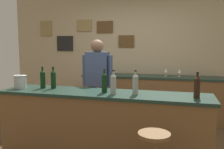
# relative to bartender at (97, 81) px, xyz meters

# --- Properties ---
(ground_plane) EXTENTS (10.00, 10.00, 0.00)m
(ground_plane) POSITION_rel_bartender_xyz_m (0.34, -0.39, -0.94)
(ground_plane) COLOR #4C3823
(back_wall) EXTENTS (6.00, 0.09, 2.80)m
(back_wall) POSITION_rel_bartender_xyz_m (0.32, 1.64, 0.47)
(back_wall) COLOR tan
(back_wall) RESTS_ON ground_plane
(bar_counter) EXTENTS (2.78, 0.60, 0.92)m
(bar_counter) POSITION_rel_bartender_xyz_m (0.34, -0.79, -0.47)
(bar_counter) COLOR brown
(bar_counter) RESTS_ON ground_plane
(side_counter) EXTENTS (2.85, 0.56, 0.90)m
(side_counter) POSITION_rel_bartender_xyz_m (0.74, 1.26, -0.48)
(side_counter) COLOR brown
(side_counter) RESTS_ON ground_plane
(bartender) EXTENTS (0.52, 0.21, 1.62)m
(bartender) POSITION_rel_bartender_xyz_m (0.00, 0.00, 0.00)
(bartender) COLOR #384766
(bartender) RESTS_ON ground_plane
(wine_bottle_a) EXTENTS (0.07, 0.07, 0.31)m
(wine_bottle_a) POSITION_rel_bartender_xyz_m (-0.57, -0.73, 0.12)
(wine_bottle_a) COLOR black
(wine_bottle_a) RESTS_ON bar_counter
(wine_bottle_b) EXTENTS (0.07, 0.07, 0.31)m
(wine_bottle_b) POSITION_rel_bartender_xyz_m (-0.42, -0.70, 0.12)
(wine_bottle_b) COLOR black
(wine_bottle_b) RESTS_ON bar_counter
(wine_bottle_c) EXTENTS (0.07, 0.07, 0.31)m
(wine_bottle_c) POSITION_rel_bartender_xyz_m (0.37, -0.80, 0.12)
(wine_bottle_c) COLOR black
(wine_bottle_c) RESTS_ON bar_counter
(wine_bottle_d) EXTENTS (0.07, 0.07, 0.31)m
(wine_bottle_d) POSITION_rel_bartender_xyz_m (0.51, -0.88, 0.12)
(wine_bottle_d) COLOR #999E99
(wine_bottle_d) RESTS_ON bar_counter
(wine_bottle_e) EXTENTS (0.07, 0.07, 0.31)m
(wine_bottle_e) POSITION_rel_bartender_xyz_m (0.78, -0.83, 0.12)
(wine_bottle_e) COLOR #999E99
(wine_bottle_e) RESTS_ON bar_counter
(wine_bottle_f) EXTENTS (0.07, 0.07, 0.31)m
(wine_bottle_f) POSITION_rel_bartender_xyz_m (1.50, -0.84, 0.12)
(wine_bottle_f) COLOR black
(wine_bottle_f) RESTS_ON bar_counter
(ice_bucket) EXTENTS (0.19, 0.19, 0.19)m
(ice_bucket) POSITION_rel_bartender_xyz_m (-0.88, -0.82, 0.08)
(ice_bucket) COLOR #B7BABF
(ice_bucket) RESTS_ON bar_counter
(wine_glass_a) EXTENTS (0.07, 0.07, 0.16)m
(wine_glass_a) POSITION_rel_bartender_xyz_m (-0.53, 1.23, 0.07)
(wine_glass_a) COLOR silver
(wine_glass_a) RESTS_ON side_counter
(wine_glass_b) EXTENTS (0.07, 0.07, 0.16)m
(wine_glass_b) POSITION_rel_bartender_xyz_m (-0.13, 1.16, 0.07)
(wine_glass_b) COLOR silver
(wine_glass_b) RESTS_ON side_counter
(wine_glass_c) EXTENTS (0.07, 0.07, 0.16)m
(wine_glass_c) POSITION_rel_bartender_xyz_m (1.03, 1.30, 0.07)
(wine_glass_c) COLOR silver
(wine_glass_c) RESTS_ON side_counter
(wine_glass_d) EXTENTS (0.07, 0.07, 0.16)m
(wine_glass_d) POSITION_rel_bartender_xyz_m (1.30, 1.24, 0.07)
(wine_glass_d) COLOR silver
(wine_glass_d) RESTS_ON side_counter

